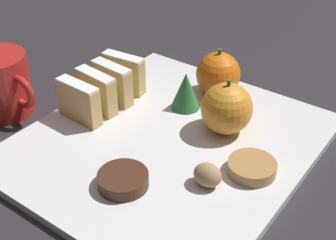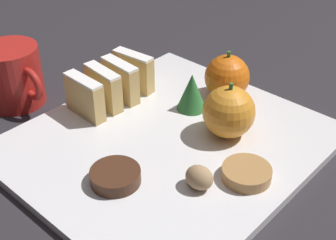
# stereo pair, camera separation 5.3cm
# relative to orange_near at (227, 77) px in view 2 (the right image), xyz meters

# --- Properties ---
(ground_plane) EXTENTS (6.00, 6.00, 0.00)m
(ground_plane) POSITION_rel_orange_near_xyz_m (0.01, -0.14, -0.04)
(ground_plane) COLOR #28262B
(serving_platter) EXTENTS (0.34, 0.38, 0.01)m
(serving_platter) POSITION_rel_orange_near_xyz_m (0.01, -0.14, -0.04)
(serving_platter) COLOR white
(serving_platter) RESTS_ON ground_plane
(stollen_slice_front) EXTENTS (0.07, 0.02, 0.06)m
(stollen_slice_front) POSITION_rel_orange_near_xyz_m (-0.11, -0.17, -0.00)
(stollen_slice_front) COLOR tan
(stollen_slice_front) RESTS_ON serving_platter
(stollen_slice_second) EXTENTS (0.07, 0.02, 0.06)m
(stollen_slice_second) POSITION_rel_orange_near_xyz_m (-0.11, -0.14, -0.00)
(stollen_slice_second) COLOR tan
(stollen_slice_second) RESTS_ON serving_platter
(stollen_slice_third) EXTENTS (0.07, 0.02, 0.06)m
(stollen_slice_third) POSITION_rel_orange_near_xyz_m (-0.11, -0.10, -0.00)
(stollen_slice_third) COLOR tan
(stollen_slice_third) RESTS_ON serving_platter
(stollen_slice_fourth) EXTENTS (0.07, 0.02, 0.06)m
(stollen_slice_fourth) POSITION_rel_orange_near_xyz_m (-0.12, -0.07, -0.00)
(stollen_slice_fourth) COLOR tan
(stollen_slice_fourth) RESTS_ON serving_platter
(orange_near) EXTENTS (0.07, 0.07, 0.07)m
(orange_near) POSITION_rel_orange_near_xyz_m (0.00, 0.00, 0.00)
(orange_near) COLOR orange
(orange_near) RESTS_ON serving_platter
(orange_far) EXTENTS (0.07, 0.07, 0.08)m
(orange_far) POSITION_rel_orange_near_xyz_m (0.06, -0.07, 0.00)
(orange_far) COLOR orange
(orange_far) RESTS_ON serving_platter
(walnut) EXTENTS (0.03, 0.03, 0.03)m
(walnut) POSITION_rel_orange_near_xyz_m (0.09, -0.18, -0.02)
(walnut) COLOR tan
(walnut) RESTS_ON serving_platter
(chocolate_cookie) EXTENTS (0.06, 0.06, 0.02)m
(chocolate_cookie) POSITION_rel_orange_near_xyz_m (0.02, -0.24, -0.02)
(chocolate_cookie) COLOR #472819
(chocolate_cookie) RESTS_ON serving_platter
(gingerbread_cookie) EXTENTS (0.06, 0.06, 0.01)m
(gingerbread_cookie) POSITION_rel_orange_near_xyz_m (0.13, -0.13, -0.03)
(gingerbread_cookie) COLOR #B27F47
(gingerbread_cookie) RESTS_ON serving_platter
(evergreen_sprig) EXTENTS (0.04, 0.04, 0.05)m
(evergreen_sprig) POSITION_rel_orange_near_xyz_m (-0.02, -0.06, -0.01)
(evergreen_sprig) COLOR #2D7538
(evergreen_sprig) RESTS_ON serving_platter
(coffee_mug) EXTENTS (0.12, 0.09, 0.09)m
(coffee_mug) POSITION_rel_orange_near_xyz_m (-0.23, -0.20, -0.00)
(coffee_mug) COLOR red
(coffee_mug) RESTS_ON ground_plane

